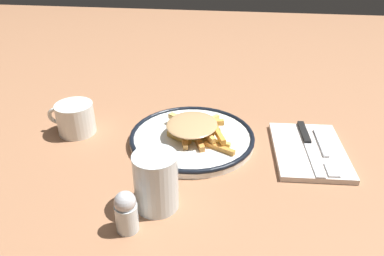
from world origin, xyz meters
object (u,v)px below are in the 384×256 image
Objects in this scene: fork at (324,151)px; knife at (308,142)px; napkin at (309,150)px; salt_shaker at (126,212)px; coffee_mug at (75,118)px; plate at (192,138)px; water_glass at (156,181)px; fries_heap at (194,128)px.

fork is 0.84× the size of knife.
napkin is 1.19× the size of fork.
napkin is 2.84× the size of salt_shaker.
coffee_mug is (0.55, -0.03, 0.02)m from fork.
salt_shaker reaches higher than plate.
water_glass is at bearing 37.85° from knife.
knife is 2.03× the size of water_glass.
coffee_mug is (0.52, -0.02, 0.03)m from napkin.
coffee_mug is (0.52, -0.00, 0.02)m from knife.
knife is 0.36m from water_glass.
fork is 0.55m from coffee_mug.
fries_heap is at bearing -100.18° from water_glass.
plate is 2.54× the size of coffee_mug.
knife is at bearing -142.15° from water_glass.
coffee_mug is at bearing -1.68° from plate.
fries_heap is 1.48× the size of coffee_mug.
plate is at bearing -98.80° from water_glass.
plate is 0.27m from coffee_mug.
plate reaches higher than fork.
salt_shaker reaches higher than fork.
napkin is 1.93× the size of coffee_mug.
coffee_mug is (0.28, -0.01, -0.00)m from fries_heap.
fork is (-0.28, 0.02, 0.00)m from plate.
coffee_mug is at bearing -1.67° from fries_heap.
fries_heap is at bearing 1.50° from knife.
fork is (-0.28, 0.02, -0.02)m from fries_heap.
fork is 0.04m from knife.
napkin is at bearing -140.51° from salt_shaker.
water_glass reaches higher than salt_shaker.
fork is 0.43m from salt_shaker.
fork is at bearing 156.88° from napkin.
plate is 1.57× the size of fork.
fork is at bearing 174.90° from fries_heap.
plate is 0.29m from salt_shaker.
water_glass reaches higher than fork.
fork is at bearing 174.97° from plate.
plate is at bearing 1.44° from knife.
fries_heap is 0.25m from napkin.
fries_heap is 0.28m from fork.
knife is at bearing -138.46° from salt_shaker.
napkin is at bearing 177.16° from plate.
plate is at bearing 178.32° from coffee_mug.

